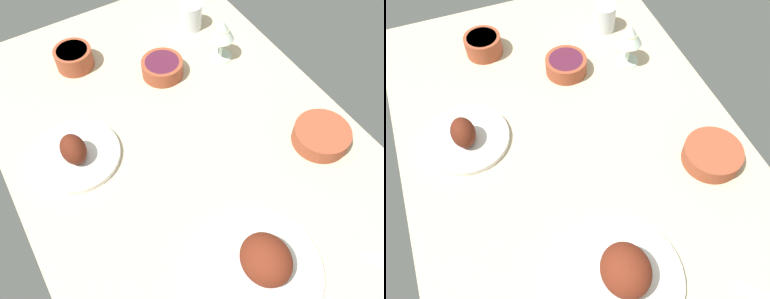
# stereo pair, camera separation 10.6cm
# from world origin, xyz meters

# --- Properties ---
(dining_table) EXTENTS (1.40, 0.90, 0.04)m
(dining_table) POSITION_xyz_m (0.00, 0.00, 0.02)
(dining_table) COLOR #C6B28E
(dining_table) RESTS_ON ground
(plate_far_side) EXTENTS (0.30, 0.30, 0.11)m
(plate_far_side) POSITION_xyz_m (0.34, -0.03, 0.07)
(plate_far_side) COLOR silver
(plate_far_side) RESTS_ON dining_table
(plate_center_main) EXTENTS (0.23, 0.23, 0.09)m
(plate_center_main) POSITION_xyz_m (-0.14, -0.27, 0.06)
(plate_center_main) COLOR silver
(plate_center_main) RESTS_ON dining_table
(bowl_pasta) EXTENTS (0.15, 0.15, 0.05)m
(bowl_pasta) POSITION_xyz_m (0.14, 0.32, 0.07)
(bowl_pasta) COLOR brown
(bowl_pasta) RESTS_ON dining_table
(bowl_cream) EXTENTS (0.11, 0.11, 0.06)m
(bowl_cream) POSITION_xyz_m (-0.47, -0.14, 0.07)
(bowl_cream) COLOR brown
(bowl_cream) RESTS_ON dining_table
(bowl_onions) EXTENTS (0.13, 0.13, 0.05)m
(bowl_onions) POSITION_xyz_m (-0.30, 0.08, 0.07)
(bowl_onions) COLOR brown
(bowl_onions) RESTS_ON dining_table
(wine_glass) EXTENTS (0.08, 0.08, 0.14)m
(wine_glass) POSITION_xyz_m (-0.27, 0.27, 0.14)
(wine_glass) COLOR silver
(wine_glass) RESTS_ON dining_table
(water_tumbler) EXTENTS (0.07, 0.07, 0.09)m
(water_tumbler) POSITION_xyz_m (-0.44, 0.26, 0.08)
(water_tumbler) COLOR silver
(water_tumbler) RESTS_ON dining_table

